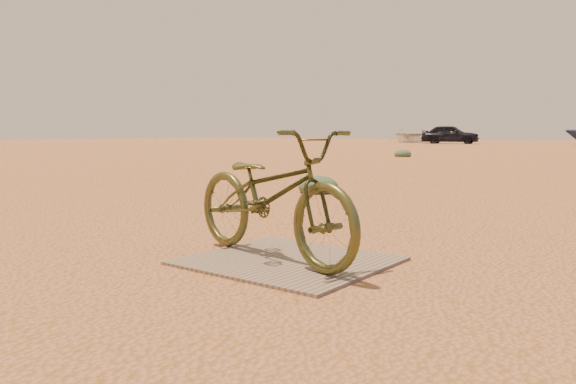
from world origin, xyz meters
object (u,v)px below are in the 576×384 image
Objects in this scene: plywood_board at (288,261)px; car at (450,134)px; boat_near_left at (411,135)px; bicycle at (271,195)px.

car is (-13.84, 38.44, 0.71)m from plywood_board.
car reaches higher than boat_near_left.
boat_near_left is (-5.01, 3.90, -0.09)m from car.
boat_near_left is (-18.73, 42.39, 0.14)m from bicycle.
bicycle is 0.29× the size of boat_near_left.
plywood_board is 0.22× the size of boat_near_left.
plywood_board is 46.35m from boat_near_left.
car is 6.35m from boat_near_left.
boat_near_left is at bearing 40.65° from car.
car is at bearing 32.63° from bicycle.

